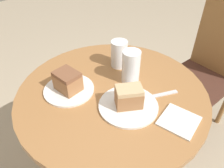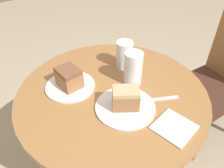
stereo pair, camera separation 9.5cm
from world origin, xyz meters
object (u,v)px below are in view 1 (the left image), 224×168
(glass_water, at_px, (130,68))
(plate_far, at_px, (69,90))
(plate_near, at_px, (128,106))
(cake_slice_far, at_px, (68,81))
(cake_slice_near, at_px, (129,97))
(glass_lemonade, at_px, (119,55))
(chair, at_px, (204,71))

(glass_water, bearing_deg, plate_far, -116.40)
(plate_near, distance_m, cake_slice_far, 0.28)
(cake_slice_near, bearing_deg, plate_far, -152.91)
(cake_slice_near, distance_m, glass_lemonade, 0.30)
(chair, relative_size, plate_far, 4.27)
(plate_near, bearing_deg, glass_lemonade, 144.24)
(cake_slice_far, height_order, glass_water, glass_water)
(chair, relative_size, cake_slice_far, 8.29)
(cake_slice_far, relative_size, glass_lemonade, 0.85)
(glass_lemonade, bearing_deg, cake_slice_far, -90.32)
(chair, height_order, plate_near, chair)
(glass_water, bearing_deg, cake_slice_far, -116.40)
(plate_far, relative_size, cake_slice_near, 1.75)
(cake_slice_near, relative_size, glass_water, 0.81)
(chair, relative_size, glass_water, 6.11)
(cake_slice_far, xyz_separation_m, glass_lemonade, (0.00, 0.31, 0.01))
(plate_far, height_order, cake_slice_near, cake_slice_near)
(plate_far, height_order, cake_slice_far, cake_slice_far)
(plate_far, distance_m, cake_slice_far, 0.05)
(plate_near, relative_size, cake_slice_near, 1.93)
(plate_near, height_order, glass_water, glass_water)
(plate_far, distance_m, glass_water, 0.29)
(glass_water, bearing_deg, plate_near, -47.17)
(glass_lemonade, bearing_deg, glass_water, -20.65)
(cake_slice_near, bearing_deg, glass_lemonade, 144.24)
(cake_slice_near, relative_size, cake_slice_far, 1.11)
(cake_slice_far, height_order, glass_lemonade, glass_lemonade)
(chair, relative_size, cake_slice_near, 7.50)
(chair, bearing_deg, glass_water, -91.22)
(chair, xyz_separation_m, cake_slice_near, (0.08, -0.88, 0.34))
(chair, distance_m, glass_water, 0.83)
(plate_far, relative_size, glass_lemonade, 1.64)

